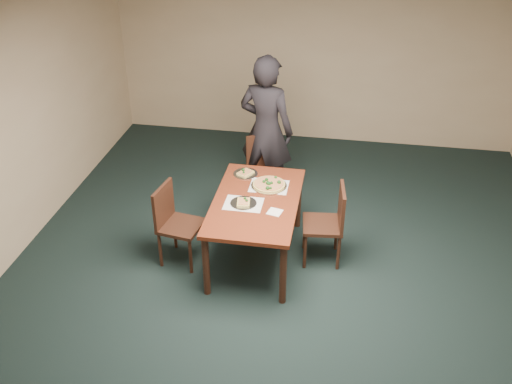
% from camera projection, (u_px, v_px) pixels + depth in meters
% --- Properties ---
extents(ground, '(8.00, 8.00, 0.00)m').
position_uv_depth(ground, '(277.00, 309.00, 5.70)').
color(ground, black).
rests_on(ground, ground).
extents(room_shell, '(8.00, 8.00, 8.00)m').
position_uv_depth(room_shell, '(281.00, 154.00, 4.80)').
color(room_shell, '#C7AC8A').
rests_on(room_shell, ground).
extents(dining_table, '(0.90, 1.50, 0.75)m').
position_uv_depth(dining_table, '(256.00, 207.00, 6.09)').
color(dining_table, '#501D10').
rests_on(dining_table, ground).
extents(chair_far, '(0.55, 0.55, 0.91)m').
position_uv_depth(chair_far, '(265.00, 167.00, 7.15)').
color(chair_far, black).
rests_on(chair_far, ground).
extents(chair_left, '(0.48, 0.48, 0.91)m').
position_uv_depth(chair_left, '(174.00, 220.00, 6.14)').
color(chair_left, black).
rests_on(chair_left, ground).
extents(chair_right, '(0.46, 0.46, 0.91)m').
position_uv_depth(chair_right, '(330.00, 220.00, 6.13)').
color(chair_right, black).
rests_on(chair_right, ground).
extents(diner, '(0.79, 0.63, 1.92)m').
position_uv_depth(diner, '(266.00, 130.00, 7.03)').
color(diner, black).
rests_on(diner, ground).
extents(placemat_main, '(0.42, 0.32, 0.00)m').
position_uv_depth(placemat_main, '(269.00, 186.00, 6.28)').
color(placemat_main, white).
rests_on(placemat_main, dining_table).
extents(placemat_near, '(0.40, 0.30, 0.00)m').
position_uv_depth(placemat_near, '(243.00, 204.00, 5.98)').
color(placemat_near, white).
rests_on(placemat_near, dining_table).
extents(pizza_pan, '(0.40, 0.40, 0.07)m').
position_uv_depth(pizza_pan, '(269.00, 184.00, 6.27)').
color(pizza_pan, silver).
rests_on(pizza_pan, dining_table).
extents(slice_plate_near, '(0.28, 0.28, 0.05)m').
position_uv_depth(slice_plate_near, '(244.00, 203.00, 5.97)').
color(slice_plate_near, silver).
rests_on(slice_plate_near, dining_table).
extents(slice_plate_far, '(0.28, 0.28, 0.06)m').
position_uv_depth(slice_plate_far, '(245.00, 173.00, 6.51)').
color(slice_plate_far, silver).
rests_on(slice_plate_far, dining_table).
extents(napkin, '(0.17, 0.17, 0.01)m').
position_uv_depth(napkin, '(275.00, 212.00, 5.84)').
color(napkin, white).
rests_on(napkin, dining_table).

